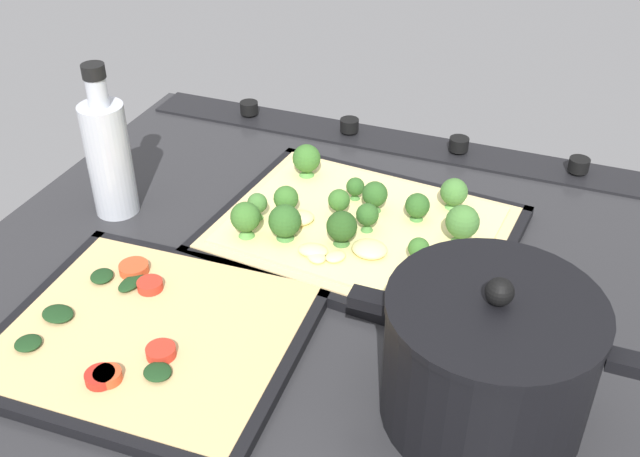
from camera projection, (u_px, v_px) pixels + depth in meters
The scene contains 8 objects.
ground_plane at pixel (324, 280), 86.83cm from camera, with size 82.68×71.49×3.00cm, color #28282B.
stove_control_panel at pixel (402, 141), 110.43cm from camera, with size 79.38×7.00×2.60cm.
baking_tray_front at pixel (362, 234), 91.22cm from camera, with size 37.41×30.69×1.30cm.
broccoli_pizza at pixel (357, 222), 90.20cm from camera, with size 34.80×28.08×6.16cm.
baking_tray_back at pixel (153, 337), 76.20cm from camera, with size 31.09×27.91×1.30cm.
veggie_pizza_back at pixel (149, 332), 75.89cm from camera, with size 28.61×25.43×1.90cm.
cooking_pot at pixel (488, 359), 65.05cm from camera, with size 25.33×18.49×15.19cm.
oil_bottle at pixel (109, 155), 91.75cm from camera, with size 5.44×5.44×19.66cm.
Camera 1 is at (-24.06, 63.70, 52.71)cm, focal length 42.33 mm.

